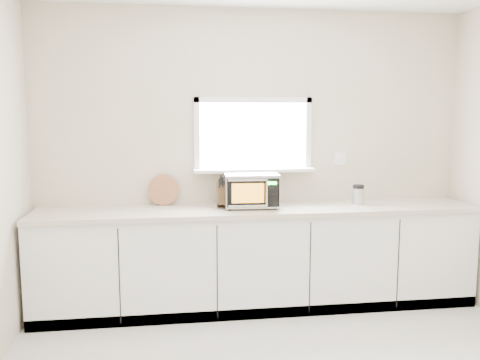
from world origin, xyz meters
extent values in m
cube|color=beige|center=(0.00, 2.00, 1.35)|extent=(4.00, 0.02, 2.70)
cube|color=white|center=(0.00, 1.99, 1.55)|extent=(1.00, 0.02, 0.60)
cube|color=white|center=(0.00, 1.92, 1.23)|extent=(1.12, 0.16, 0.03)
cube|color=white|center=(0.00, 1.97, 1.88)|extent=(1.10, 0.04, 0.05)
cube|color=white|center=(0.00, 1.97, 1.23)|extent=(1.10, 0.04, 0.05)
cube|color=white|center=(-0.53, 1.97, 1.55)|extent=(0.05, 0.04, 0.70)
cube|color=white|center=(0.53, 1.97, 1.55)|extent=(0.05, 0.04, 0.70)
cube|color=white|center=(0.85, 1.99, 1.32)|extent=(0.12, 0.01, 0.12)
cube|color=silver|center=(0.00, 1.70, 0.44)|extent=(3.92, 0.60, 0.88)
cube|color=beige|center=(0.00, 1.69, 0.90)|extent=(3.92, 0.64, 0.04)
cylinder|color=black|center=(-0.27, 1.60, 0.93)|extent=(0.02, 0.02, 0.01)
cylinder|color=black|center=(-0.25, 1.89, 0.93)|extent=(0.02, 0.02, 0.01)
cylinder|color=black|center=(0.13, 1.59, 0.93)|extent=(0.02, 0.02, 0.01)
cylinder|color=black|center=(0.14, 1.87, 0.93)|extent=(0.02, 0.02, 0.01)
cube|color=#B0B2B8|center=(-0.06, 1.74, 1.08)|extent=(0.49, 0.38, 0.28)
cube|color=black|center=(-0.07, 1.55, 1.08)|extent=(0.45, 0.03, 0.25)
cube|color=#FFA526|center=(-0.12, 1.55, 1.08)|extent=(0.28, 0.02, 0.17)
cylinder|color=silver|center=(0.04, 1.52, 1.08)|extent=(0.02, 0.02, 0.22)
cube|color=black|center=(0.09, 1.54, 1.08)|extent=(0.11, 0.01, 0.24)
cube|color=#19FF33|center=(0.09, 1.53, 1.16)|extent=(0.08, 0.01, 0.03)
cube|color=silver|center=(-0.06, 1.74, 1.22)|extent=(0.49, 0.38, 0.01)
cube|color=#4E371B|center=(-0.31, 1.76, 1.04)|extent=(0.10, 0.21, 0.24)
cube|color=black|center=(-0.34, 1.71, 1.14)|extent=(0.01, 0.04, 0.09)
cube|color=black|center=(-0.32, 1.71, 1.15)|extent=(0.01, 0.04, 0.09)
cube|color=black|center=(-0.29, 1.71, 1.13)|extent=(0.01, 0.04, 0.09)
cube|color=black|center=(-0.33, 1.71, 1.17)|extent=(0.01, 0.04, 0.09)
cube|color=black|center=(-0.30, 1.71, 1.17)|extent=(0.01, 0.04, 0.09)
cylinder|color=#A76740|center=(-0.83, 1.94, 1.06)|extent=(0.28, 0.07, 0.28)
cylinder|color=#B0B2B8|center=(0.94, 1.72, 0.99)|extent=(0.12, 0.12, 0.15)
cylinder|color=black|center=(0.94, 1.72, 1.09)|extent=(0.12, 0.12, 0.04)
camera|label=1|loc=(-0.79, -2.68, 1.77)|focal=38.00mm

